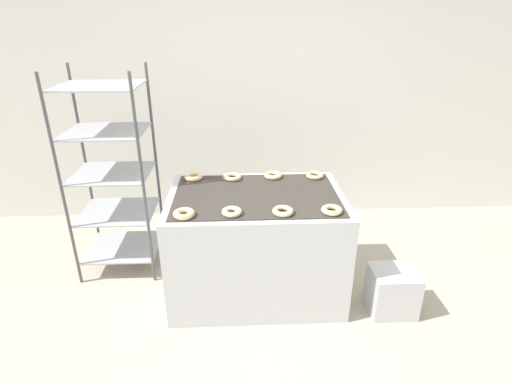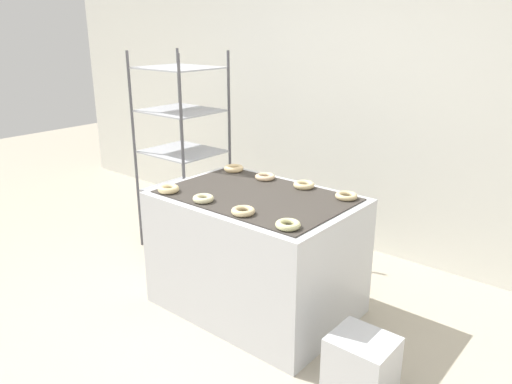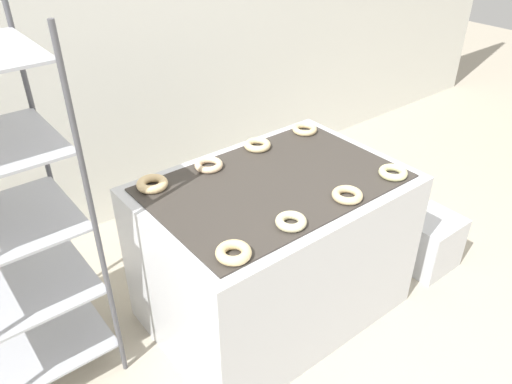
% 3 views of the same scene
% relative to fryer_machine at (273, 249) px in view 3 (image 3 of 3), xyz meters
% --- Properties ---
extents(wall_back, '(8.00, 0.05, 2.80)m').
position_rel_fryer_machine_xyz_m(wall_back, '(-0.00, 1.42, 0.98)').
color(wall_back, silver).
rests_on(wall_back, ground_plane).
extents(fryer_machine, '(1.32, 0.91, 0.85)m').
position_rel_fryer_machine_xyz_m(fryer_machine, '(0.00, 0.00, 0.00)').
color(fryer_machine, silver).
rests_on(fryer_machine, ground_plane).
extents(glaze_bin, '(0.34, 0.29, 0.35)m').
position_rel_fryer_machine_xyz_m(glaze_bin, '(1.02, -0.33, -0.25)').
color(glaze_bin, silver).
rests_on(glaze_bin, ground_plane).
extents(donut_near_left, '(0.15, 0.15, 0.04)m').
position_rel_fryer_machine_xyz_m(donut_near_left, '(-0.50, -0.33, 0.45)').
color(donut_near_left, beige).
rests_on(donut_near_left, fryer_machine).
extents(donut_near_midleft, '(0.14, 0.14, 0.04)m').
position_rel_fryer_machine_xyz_m(donut_near_midleft, '(-0.18, -0.32, 0.44)').
color(donut_near_midleft, beige).
rests_on(donut_near_midleft, fryer_machine).
extents(donut_near_midright, '(0.14, 0.14, 0.04)m').
position_rel_fryer_machine_xyz_m(donut_near_midright, '(0.17, -0.32, 0.44)').
color(donut_near_midright, beige).
rests_on(donut_near_midright, fryer_machine).
extents(donut_near_right, '(0.14, 0.14, 0.04)m').
position_rel_fryer_machine_xyz_m(donut_near_right, '(0.50, -0.32, 0.44)').
color(donut_near_right, beige).
rests_on(donut_near_right, fryer_machine).
extents(donut_far_left, '(0.15, 0.15, 0.04)m').
position_rel_fryer_machine_xyz_m(donut_far_left, '(-0.50, 0.33, 0.45)').
color(donut_far_left, beige).
rests_on(donut_far_left, fryer_machine).
extents(donut_far_midleft, '(0.15, 0.15, 0.04)m').
position_rel_fryer_machine_xyz_m(donut_far_midleft, '(-0.18, 0.32, 0.44)').
color(donut_far_midleft, beige).
rests_on(donut_far_midleft, fryer_machine).
extents(donut_far_midright, '(0.15, 0.15, 0.04)m').
position_rel_fryer_machine_xyz_m(donut_far_midright, '(0.16, 0.34, 0.44)').
color(donut_far_midright, beige).
rests_on(donut_far_midright, fryer_machine).
extents(donut_far_right, '(0.14, 0.14, 0.04)m').
position_rel_fryer_machine_xyz_m(donut_far_right, '(0.50, 0.32, 0.44)').
color(donut_far_right, beige).
rests_on(donut_far_right, fryer_machine).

